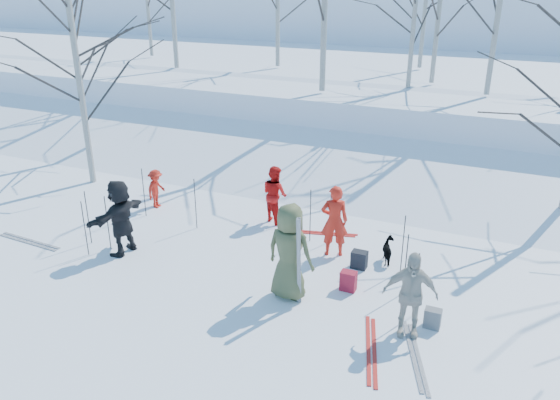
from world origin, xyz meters
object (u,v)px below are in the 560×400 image
at_px(skier_red_seated, 156,189).
at_px(skier_grey_west, 121,217).
at_px(skier_cream_east, 410,294).
at_px(backpack_red, 348,281).
at_px(backpack_dark, 359,260).
at_px(skier_redor_behind, 275,194).
at_px(dog, 389,251).
at_px(skier_red_north, 334,221).
at_px(skier_olive_center, 290,252).
at_px(backpack_grey, 433,318).

height_order(skier_red_seated, skier_grey_west, skier_grey_west).
height_order(skier_cream_east, backpack_red, skier_cream_east).
distance_m(skier_cream_east, backpack_dark, 2.51).
bearing_deg(skier_red_seated, backpack_dark, -102.10).
relative_size(skier_redor_behind, skier_red_seated, 1.40).
distance_m(skier_grey_west, backpack_dark, 5.47).
bearing_deg(skier_cream_east, dog, 96.90).
bearing_deg(skier_red_north, dog, 165.16).
bearing_deg(skier_red_north, skier_redor_behind, -51.69).
bearing_deg(skier_redor_behind, skier_olive_center, 148.77).
bearing_deg(backpack_grey, skier_cream_east, -135.98).
xyz_separation_m(backpack_red, backpack_grey, (1.79, -0.60, -0.02)).
bearing_deg(skier_cream_east, backpack_grey, 30.48).
distance_m(dog, backpack_red, 1.58).
distance_m(skier_redor_behind, skier_red_seated, 3.42).
bearing_deg(skier_red_north, skier_grey_west, 0.66).
xyz_separation_m(skier_red_north, backpack_grey, (2.58, -1.94, -0.66)).
bearing_deg(skier_red_seated, backpack_grey, -110.71).
distance_m(skier_olive_center, backpack_red, 1.46).
bearing_deg(skier_olive_center, backpack_dark, -115.39).
relative_size(skier_olive_center, skier_red_north, 1.17).
bearing_deg(skier_cream_east, skier_redor_behind, 127.01).
relative_size(skier_red_seated, backpack_red, 2.58).
bearing_deg(backpack_dark, skier_grey_west, -163.69).
bearing_deg(skier_redor_behind, skier_cream_east, 170.10).
height_order(skier_red_seated, skier_cream_east, skier_cream_east).
height_order(skier_redor_behind, skier_grey_west, skier_grey_west).
distance_m(skier_grey_west, backpack_grey, 7.09).
bearing_deg(skier_red_north, skier_red_seated, -29.00).
relative_size(skier_redor_behind, skier_cream_east, 0.92).
bearing_deg(skier_olive_center, skier_red_seated, -22.94).
bearing_deg(backpack_red, backpack_grey, -18.50).
distance_m(skier_redor_behind, backpack_grey, 5.54).
bearing_deg(dog, backpack_dark, 20.82).
bearing_deg(backpack_dark, skier_olive_center, -119.90).
xyz_separation_m(dog, backpack_grey, (1.31, -2.10, -0.08)).
height_order(skier_red_north, backpack_dark, skier_red_north).
height_order(dog, backpack_dark, dog).
bearing_deg(skier_grey_west, skier_cream_east, 90.87).
bearing_deg(skier_grey_west, backpack_grey, 94.13).
distance_m(skier_grey_west, dog, 6.13).
height_order(skier_cream_east, backpack_dark, skier_cream_east).
relative_size(skier_redor_behind, backpack_red, 3.60).
xyz_separation_m(skier_cream_east, skier_grey_west, (-6.66, 0.43, 0.07)).
bearing_deg(skier_cream_east, backpack_dark, 113.30).
xyz_separation_m(skier_red_seated, backpack_dark, (6.10, -1.00, -0.34)).
relative_size(backpack_red, backpack_dark, 1.05).
relative_size(dog, backpack_dark, 1.62).
height_order(skier_red_seated, backpack_dark, skier_red_seated).
height_order(backpack_grey, backpack_dark, backpack_dark).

